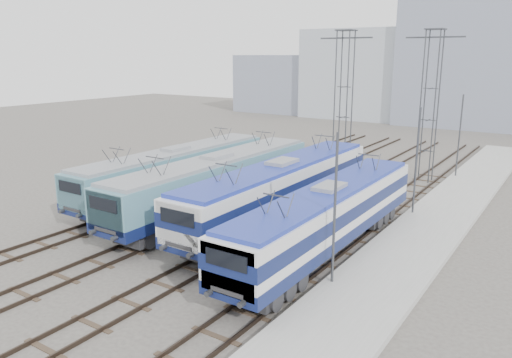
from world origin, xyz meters
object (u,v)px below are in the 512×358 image
at_px(locomotive_center_left, 215,180).
at_px(locomotive_center_right, 280,187).
at_px(catenary_tower_west, 344,97).
at_px(locomotive_far_right, 327,214).
at_px(catenary_tower_east, 430,99).
at_px(locomotive_far_left, 174,170).
at_px(mast_front, 335,213).
at_px(mast_mid, 416,163).
at_px(mast_rear, 459,138).

distance_m(locomotive_center_left, locomotive_center_right, 4.54).
bearing_deg(catenary_tower_west, locomotive_center_left, -98.82).
xyz_separation_m(locomotive_far_right, catenary_tower_east, (-0.25, 18.80, 4.42)).
xyz_separation_m(locomotive_far_left, catenary_tower_east, (13.25, 15.45, 4.45)).
height_order(locomotive_far_left, locomotive_far_right, locomotive_far_left).
xyz_separation_m(locomotive_center_left, mast_front, (10.85, -5.50, 1.22)).
distance_m(locomotive_center_right, catenary_tower_east, 17.01).
bearing_deg(catenary_tower_west, mast_mid, -42.93).
bearing_deg(mast_mid, mast_rear, 90.00).
relative_size(locomotive_center_right, catenary_tower_west, 1.54).
bearing_deg(catenary_tower_east, locomotive_center_left, -117.94).
bearing_deg(locomotive_center_left, locomotive_center_right, 7.42).
bearing_deg(mast_mid, locomotive_far_right, -101.88).
distance_m(mast_mid, mast_rear, 12.00).
distance_m(locomotive_far_left, catenary_tower_east, 20.84).
xyz_separation_m(locomotive_center_left, catenary_tower_west, (2.25, 14.50, 4.37)).
xyz_separation_m(locomotive_far_left, locomotive_center_left, (4.50, -1.04, 0.08)).
bearing_deg(mast_rear, mast_mid, -90.00).
relative_size(locomotive_far_left, mast_rear, 2.51).
height_order(catenary_tower_east, mast_front, catenary_tower_east).
bearing_deg(catenary_tower_west, mast_front, -66.73).
relative_size(locomotive_center_left, locomotive_center_right, 0.99).
distance_m(locomotive_far_left, locomotive_center_right, 9.01).
height_order(locomotive_center_left, locomotive_center_right, locomotive_center_right).
distance_m(locomotive_center_left, mast_mid, 12.70).
bearing_deg(mast_front, locomotive_center_right, 136.19).
height_order(locomotive_far_right, catenary_tower_west, catenary_tower_west).
relative_size(mast_mid, mast_rear, 1.00).
distance_m(locomotive_far_left, mast_rear, 23.28).
relative_size(catenary_tower_east, mast_mid, 1.71).
height_order(mast_front, mast_mid, same).
bearing_deg(locomotive_far_left, catenary_tower_west, 63.35).
height_order(locomotive_center_right, mast_mid, mast_mid).
relative_size(catenary_tower_west, catenary_tower_east, 1.00).
relative_size(catenary_tower_west, mast_rear, 1.71).
height_order(locomotive_far_left, mast_front, mast_front).
bearing_deg(catenary_tower_east, mast_front, -84.55).
relative_size(locomotive_center_left, mast_front, 2.61).
bearing_deg(locomotive_center_right, locomotive_far_right, -32.70).
xyz_separation_m(catenary_tower_east, mast_rear, (2.10, 2.00, -3.14)).
bearing_deg(catenary_tower_east, locomotive_far_right, -89.24).
xyz_separation_m(catenary_tower_west, mast_mid, (8.60, -8.00, -3.14)).
bearing_deg(locomotive_center_left, locomotive_far_left, 166.95).
height_order(locomotive_center_left, locomotive_far_right, locomotive_center_left).
relative_size(locomotive_center_right, mast_front, 2.65).
distance_m(locomotive_center_left, locomotive_far_right, 9.29).
xyz_separation_m(locomotive_far_left, locomotive_center_right, (9.00, -0.46, 0.17)).
bearing_deg(mast_front, locomotive_far_right, 120.02).
bearing_deg(locomotive_far_right, locomotive_center_left, 165.65).
height_order(locomotive_far_left, mast_rear, mast_rear).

